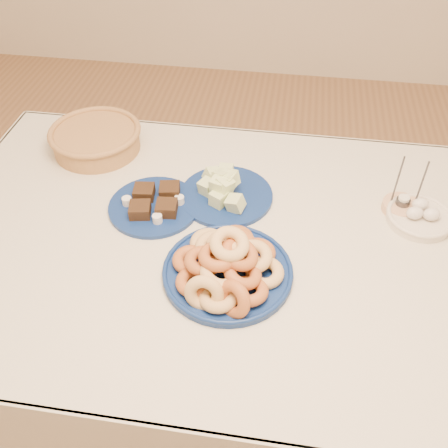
{
  "coord_description": "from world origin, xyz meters",
  "views": [
    {
      "loc": [
        0.14,
        -0.97,
        1.74
      ],
      "look_at": [
        0.0,
        -0.05,
        0.85
      ],
      "focal_mm": 40.0,
      "sensor_mm": 36.0,
      "label": 1
    }
  ],
  "objects": [
    {
      "name": "egg_bowl",
      "position": [
        0.54,
        0.15,
        0.77
      ],
      "size": [
        0.23,
        0.23,
        0.06
      ],
      "rotation": [
        0.0,
        0.0,
        0.25
      ],
      "color": "beige",
      "rests_on": "dining_table"
    },
    {
      "name": "brownie_plate",
      "position": [
        -0.23,
        0.09,
        0.76
      ],
      "size": [
        0.35,
        0.35,
        0.05
      ],
      "rotation": [
        0.0,
        0.0,
        0.4
      ],
      "color": "navy",
      "rests_on": "dining_table"
    },
    {
      "name": "dining_table",
      "position": [
        0.0,
        0.0,
        0.64
      ],
      "size": [
        1.71,
        1.11,
        0.75
      ],
      "color": "brown",
      "rests_on": "ground"
    },
    {
      "name": "wicker_basket",
      "position": [
        -0.5,
        0.36,
        0.79
      ],
      "size": [
        0.34,
        0.34,
        0.08
      ],
      "rotation": [
        0.0,
        0.0,
        -0.1
      ],
      "color": "olive",
      "rests_on": "dining_table"
    },
    {
      "name": "candle_holder",
      "position": [
        0.49,
        0.19,
        0.77
      ],
      "size": [
        0.13,
        0.13,
        0.19
      ],
      "rotation": [
        0.0,
        0.0,
        -0.21
      ],
      "color": "tan",
      "rests_on": "dining_table"
    },
    {
      "name": "ground",
      "position": [
        0.0,
        0.0,
        0.0
      ],
      "size": [
        5.0,
        5.0,
        0.0
      ],
      "primitive_type": "plane",
      "color": "#976B47",
      "rests_on": "ground"
    },
    {
      "name": "donut_platter",
      "position": [
        0.02,
        -0.14,
        0.79
      ],
      "size": [
        0.41,
        0.41,
        0.15
      ],
      "rotation": [
        0.0,
        0.0,
        -0.22
      ],
      "color": "navy",
      "rests_on": "dining_table"
    },
    {
      "name": "melon_plate",
      "position": [
        -0.03,
        0.17,
        0.78
      ],
      "size": [
        0.32,
        0.32,
        0.1
      ],
      "rotation": [
        0.0,
        0.0,
        0.16
      ],
      "color": "navy",
      "rests_on": "dining_table"
    }
  ]
}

